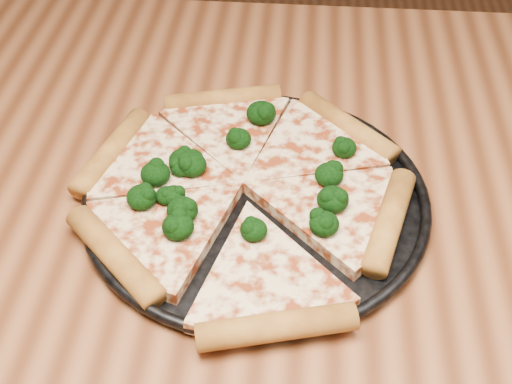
{
  "coord_description": "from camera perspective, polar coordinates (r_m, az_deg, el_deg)",
  "views": [
    {
      "loc": [
        -0.02,
        -0.45,
        1.22
      ],
      "look_at": [
        -0.06,
        0.04,
        0.77
      ],
      "focal_mm": 48.64,
      "sensor_mm": 36.0,
      "label": 1
    }
  ],
  "objects": [
    {
      "name": "dining_table",
      "position": [
        0.72,
        4.65,
        -8.69
      ],
      "size": [
        1.2,
        0.9,
        0.75
      ],
      "color": "brown",
      "rests_on": "ground"
    },
    {
      "name": "broccoli_florets",
      "position": [
        0.67,
        -2.17,
        1.16
      ],
      "size": [
        0.22,
        0.21,
        0.02
      ],
      "color": "black",
      "rests_on": "pizza"
    },
    {
      "name": "pizza",
      "position": [
        0.67,
        -1.03,
        0.38
      ],
      "size": [
        0.34,
        0.36,
        0.03
      ],
      "rotation": [
        0.0,
        0.0,
        0.25
      ],
      "color": "beige",
      "rests_on": "pizza_pan"
    },
    {
      "name": "pizza_pan",
      "position": [
        0.67,
        -0.0,
        -0.52
      ],
      "size": [
        0.34,
        0.34,
        0.02
      ],
      "color": "black",
      "rests_on": "dining_table"
    }
  ]
}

